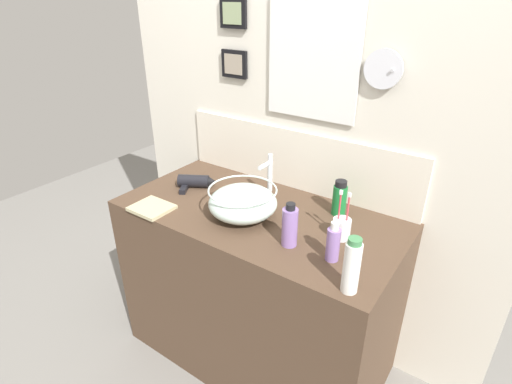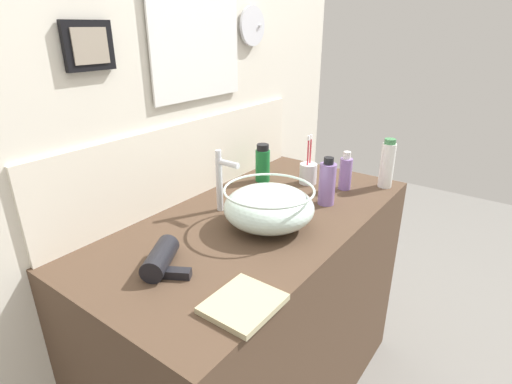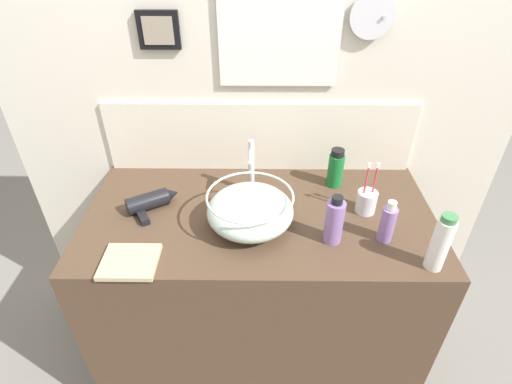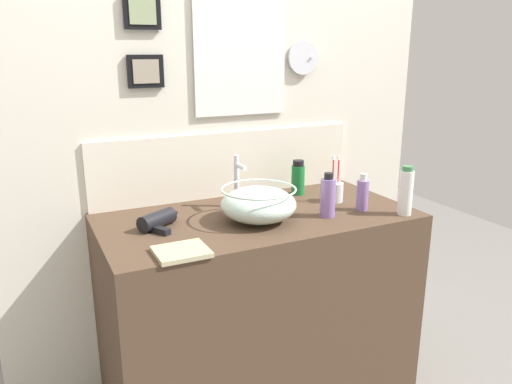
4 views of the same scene
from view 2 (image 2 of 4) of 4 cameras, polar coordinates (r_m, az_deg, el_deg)
name	(u,v)px [view 2 (image 2 of 4)]	position (r m, az deg, el deg)	size (l,w,h in m)	color
vanity_counter	(257,316)	(1.66, 0.20, -17.34)	(1.30, 0.65, 0.88)	#4C3828
back_panel	(181,119)	(1.54, -10.66, 10.24)	(2.08, 0.10, 2.37)	silver
glass_bowl_sink	(269,207)	(1.33, 1.85, -2.12)	(0.30, 0.30, 0.14)	silver
faucet	(221,178)	(1.42, -4.99, 2.05)	(0.02, 0.10, 0.23)	silver
hair_drier	(163,256)	(1.16, -13.13, -8.92)	(0.20, 0.19, 0.06)	black
toothbrush_cup	(308,173)	(1.72, 7.46, 2.73)	(0.07, 0.07, 0.21)	silver
lotion_bottle	(346,173)	(1.68, 12.67, 2.72)	(0.05, 0.05, 0.16)	#8C6BB2
spray_bottle	(387,164)	(1.74, 18.24, 3.82)	(0.06, 0.06, 0.21)	white
shampoo_bottle	(327,183)	(1.51, 10.13, 1.28)	(0.06, 0.06, 0.18)	#8C6BB2
soap_dispenser	(263,164)	(1.72, 0.96, 4.09)	(0.06, 0.06, 0.16)	#197233
hand_towel	(243,304)	(1.00, -1.81, -15.65)	(0.18, 0.15, 0.02)	tan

